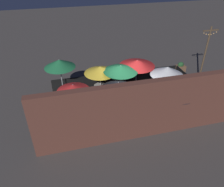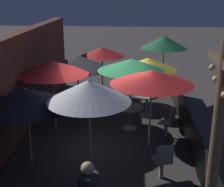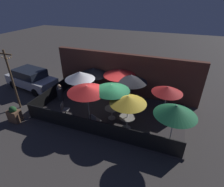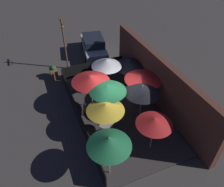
{
  "view_description": "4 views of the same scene",
  "coord_description": "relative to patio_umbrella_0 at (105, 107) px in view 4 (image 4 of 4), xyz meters",
  "views": [
    {
      "loc": [
        3.62,
        10.28,
        7.88
      ],
      "look_at": [
        1.04,
        0.25,
        1.18
      ],
      "focal_mm": 35.0,
      "sensor_mm": 36.0,
      "label": 1
    },
    {
      "loc": [
        -8.86,
        -0.77,
        4.35
      ],
      "look_at": [
        0.25,
        -0.11,
        1.29
      ],
      "focal_mm": 50.0,
      "sensor_mm": 36.0,
      "label": 2
    },
    {
      "loc": [
        3.3,
        -8.66,
        6.62
      ],
      "look_at": [
        -0.13,
        0.47,
        1.14
      ],
      "focal_mm": 28.0,
      "sensor_mm": 36.0,
      "label": 3
    },
    {
      "loc": [
        8.83,
        -3.93,
        9.31
      ],
      "look_at": [
        -0.17,
        -0.26,
        1.38
      ],
      "focal_mm": 35.0,
      "sensor_mm": 36.0,
      "label": 4
    }
  ],
  "objects": [
    {
      "name": "patio_deck",
      "position": [
        -1.39,
        1.25,
        -1.93
      ],
      "size": [
        8.95,
        4.82,
        0.12
      ],
      "color": "#383333",
      "rests_on": "ground_plane"
    },
    {
      "name": "dining_table_0",
      "position": [
        0.0,
        0.0,
        -1.26
      ],
      "size": [
        0.85,
        0.85,
        0.77
      ],
      "color": "#9E998E",
      "rests_on": "patio_deck"
    },
    {
      "name": "patio_chair_1",
      "position": [
        -3.87,
        -0.23,
        -1.36
      ],
      "size": [
        0.5,
        0.5,
        0.93
      ],
      "rotation": [
        0.0,
        0.0,
        0.28
      ],
      "color": "gray",
      "rests_on": "patio_deck"
    },
    {
      "name": "patron_0",
      "position": [
        -5.26,
        1.29,
        -1.34
      ],
      "size": [
        0.53,
        0.53,
        1.2
      ],
      "rotation": [
        0.0,
        0.0,
        2.75
      ],
      "color": "#333338",
      "rests_on": "patio_deck"
    },
    {
      "name": "light_post",
      "position": [
        -7.36,
        -0.37,
        0.22
      ],
      "size": [
        1.1,
        0.12,
        3.95
      ],
      "color": "brown",
      "rests_on": "ground_plane"
    },
    {
      "name": "patio_chair_0",
      "position": [
        -1.63,
        -0.59,
        -1.37
      ],
      "size": [
        0.53,
        0.53,
        0.91
      ],
      "rotation": [
        0.0,
        0.0,
        1.14
      ],
      "color": "gray",
      "rests_on": "patio_deck"
    },
    {
      "name": "patio_umbrella_3",
      "position": [
        -2.33,
        0.0,
        0.18
      ],
      "size": [
        2.21,
        2.21,
        2.24
      ],
      "color": "#B2B2B7",
      "rests_on": "patio_deck"
    },
    {
      "name": "parked_car_0",
      "position": [
        -8.62,
        2.21,
        -1.14
      ],
      "size": [
        4.52,
        2.38,
        1.62
      ],
      "rotation": [
        0.0,
        0.0,
        -0.16
      ],
      "color": "silver",
      "rests_on": "ground_plane"
    },
    {
      "name": "dining_table_1",
      "position": [
        -1.11,
        0.56,
        -1.29
      ],
      "size": [
        0.82,
        0.82,
        0.73
      ],
      "color": "#9E998E",
      "rests_on": "patio_deck"
    },
    {
      "name": "patio_umbrella_4",
      "position": [
        1.78,
        1.73,
        0.04
      ],
      "size": [
        1.73,
        1.73,
        2.09
      ],
      "color": "#B2B2B7",
      "rests_on": "patio_deck"
    },
    {
      "name": "patio_umbrella_7",
      "position": [
        -0.47,
        2.31,
        0.13
      ],
      "size": [
        2.02,
        2.02,
        2.23
      ],
      "color": "#B2B2B7",
      "rests_on": "patio_deck"
    },
    {
      "name": "patio_umbrella_6",
      "position": [
        -1.42,
        2.88,
        0.17
      ],
      "size": [
        2.18,
        2.18,
        2.24
      ],
      "color": "#B2B2B7",
      "rests_on": "patio_deck"
    },
    {
      "name": "patio_umbrella_2",
      "position": [
        -3.43,
        3.02,
        -0.08
      ],
      "size": [
        2.16,
        2.16,
        2.02
      ],
      "color": "#B2B2B7",
      "rests_on": "patio_deck"
    },
    {
      "name": "fence_side_left",
      "position": [
        -5.82,
        1.25,
        -1.39
      ],
      "size": [
        0.05,
        4.62,
        0.95
      ],
      "color": "black",
      "rests_on": "patio_deck"
    },
    {
      "name": "patio_umbrella_0",
      "position": [
        0.0,
        0.0,
        0.0
      ],
      "size": [
        1.93,
        1.93,
        2.08
      ],
      "color": "#B2B2B7",
      "rests_on": "patio_deck"
    },
    {
      "name": "building_wall",
      "position": [
        -1.39,
        3.89,
        -0.41
      ],
      "size": [
        10.55,
        0.36,
        3.15
      ],
      "color": "brown",
      "rests_on": "ground_plane"
    },
    {
      "name": "patio_umbrella_1",
      "position": [
        -1.11,
        0.56,
        0.21
      ],
      "size": [
        2.03,
        2.03,
        2.26
      ],
      "color": "#B2B2B7",
      "rests_on": "patio_deck"
    },
    {
      "name": "planter_box",
      "position": [
        -6.46,
        -1.59,
        -1.52
      ],
      "size": [
        0.71,
        0.49,
        1.04
      ],
      "color": "brown",
      "rests_on": "ground_plane"
    },
    {
      "name": "fence_front",
      "position": [
        -1.39,
        -1.12,
        -1.39
      ],
      "size": [
        8.75,
        0.05,
        0.95
      ],
      "color": "black",
      "rests_on": "patio_deck"
    },
    {
      "name": "patio_umbrella_5",
      "position": [
        2.3,
        -0.71,
        0.36
      ],
      "size": [
        1.86,
        1.86,
        2.48
      ],
      "color": "#B2B2B7",
      "rests_on": "patio_deck"
    },
    {
      "name": "ground_plane",
      "position": [
        -1.39,
        1.25,
        -1.99
      ],
      "size": [
        60.0,
        60.0,
        0.0
      ],
      "primitive_type": "plane",
      "color": "#423D3A"
    },
    {
      "name": "patio_umbrella_8",
      "position": [
        -3.63,
        1.48,
        0.19
      ],
      "size": [
        1.93,
        1.93,
        2.31
      ],
      "color": "#B2B2B7",
      "rests_on": "patio_deck"
    }
  ]
}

